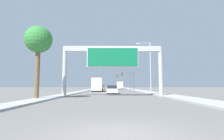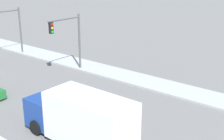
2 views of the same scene
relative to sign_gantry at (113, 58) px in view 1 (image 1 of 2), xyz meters
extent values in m
plane|color=slate|center=(0.00, -17.90, -5.16)|extent=(300.00, 300.00, 0.00)
cube|color=#A7A7A7|center=(7.75, 42.10, -5.09)|extent=(3.00, 120.00, 0.15)
cube|color=#A7A7A7|center=(-7.25, 42.10, -5.09)|extent=(2.00, 120.00, 0.15)
cylinder|color=#B2B2B7|center=(-6.45, 0.10, -1.78)|extent=(0.54, 0.54, 6.76)
cylinder|color=#B2B2B7|center=(6.45, 0.10, -1.78)|extent=(0.54, 0.54, 6.76)
cube|color=#B2B2B7|center=(0.00, 0.10, 1.24)|extent=(12.90, 0.60, 0.70)
cube|color=white|center=(0.00, -0.20, 0.08)|extent=(6.84, 0.08, 2.63)
cube|color=#0F6B42|center=(0.00, -0.25, 0.08)|extent=(6.64, 0.16, 2.43)
cube|color=gold|center=(-3.50, 43.87, -4.61)|extent=(1.76, 4.54, 0.74)
cube|color=#1E232D|center=(-3.50, 43.64, -3.96)|extent=(1.55, 2.36, 0.56)
cylinder|color=black|center=(-4.27, 45.27, -4.84)|extent=(0.22, 0.64, 0.64)
cylinder|color=black|center=(-2.73, 45.27, -4.84)|extent=(0.22, 0.64, 0.64)
cylinder|color=black|center=(-4.27, 42.46, -4.84)|extent=(0.22, 0.64, 0.64)
cylinder|color=black|center=(-2.73, 42.46, -4.84)|extent=(0.22, 0.64, 0.64)
cube|color=silver|center=(0.00, 8.70, -4.61)|extent=(1.89, 4.63, 0.74)
cube|color=#1E232D|center=(0.00, 8.47, -3.96)|extent=(1.67, 2.41, 0.56)
cylinder|color=black|center=(-0.84, 10.13, -4.84)|extent=(0.22, 0.64, 0.64)
cylinder|color=black|center=(0.84, 10.13, -4.84)|extent=(0.22, 0.64, 0.64)
cylinder|color=black|center=(-0.84, 7.26, -4.84)|extent=(0.22, 0.64, 0.64)
cylinder|color=black|center=(0.84, 7.26, -4.84)|extent=(0.22, 0.64, 0.64)
cube|color=silver|center=(0.00, 39.06, -4.64)|extent=(1.82, 4.51, 0.69)
cube|color=#1E232D|center=(0.00, 38.84, -4.03)|extent=(1.60, 2.34, 0.53)
cylinder|color=black|center=(-0.80, 40.46, -4.84)|extent=(0.22, 0.64, 0.64)
cylinder|color=black|center=(0.80, 40.46, -4.84)|extent=(0.22, 0.64, 0.64)
cylinder|color=black|center=(-0.80, 37.67, -4.84)|extent=(0.22, 0.64, 0.64)
cylinder|color=black|center=(0.80, 37.67, -4.84)|extent=(0.22, 0.64, 0.64)
cube|color=#1E662D|center=(-3.50, 31.33, -4.65)|extent=(1.70, 4.60, 0.67)
cube|color=#1E232D|center=(-3.50, 31.10, -4.06)|extent=(1.50, 2.39, 0.52)
cylinder|color=black|center=(-4.24, 32.75, -4.84)|extent=(0.22, 0.64, 0.64)
cylinder|color=black|center=(-2.76, 32.75, -4.84)|extent=(0.22, 0.64, 0.64)
cylinder|color=black|center=(-4.24, 29.90, -4.84)|extent=(0.22, 0.64, 0.64)
cylinder|color=black|center=(-2.76, 29.90, -4.84)|extent=(0.22, 0.64, 0.64)
cube|color=yellow|center=(3.50, 53.92, -3.98)|extent=(2.21, 2.10, 1.77)
cube|color=silver|center=(3.50, 50.18, -3.49)|extent=(2.41, 5.39, 2.74)
cylinder|color=black|center=(2.44, 53.81, -4.66)|extent=(0.28, 1.00, 1.00)
cylinder|color=black|center=(4.56, 53.81, -4.66)|extent=(0.28, 1.00, 1.00)
cylinder|color=black|center=(2.44, 48.83, -4.66)|extent=(0.28, 1.00, 1.00)
cylinder|color=black|center=(4.56, 48.83, -4.66)|extent=(0.28, 1.00, 1.00)
cube|color=navy|center=(-3.50, 22.90, -3.92)|extent=(2.21, 2.11, 1.89)
cube|color=silver|center=(-3.50, 19.13, -3.40)|extent=(2.40, 5.43, 2.92)
cylinder|color=black|center=(-4.56, 22.80, -4.66)|extent=(0.28, 1.00, 1.00)
cylinder|color=black|center=(-2.44, 22.80, -4.66)|extent=(0.28, 1.00, 1.00)
cylinder|color=black|center=(-4.56, 17.77, -4.66)|extent=(0.28, 1.00, 1.00)
cylinder|color=black|center=(-2.44, 17.77, -4.66)|extent=(0.28, 1.00, 1.00)
cylinder|color=#4C4C4F|center=(6.75, 30.10, -2.30)|extent=(0.20, 0.20, 5.72)
cylinder|color=#4C4C4F|center=(4.81, 30.10, 0.25)|extent=(3.88, 0.14, 0.14)
cube|color=black|center=(3.18, 30.10, -0.32)|extent=(0.35, 0.28, 1.05)
cylinder|color=red|center=(3.18, 29.94, 0.03)|extent=(0.22, 0.04, 0.22)
cylinder|color=yellow|center=(3.18, 29.94, -0.32)|extent=(0.22, 0.04, 0.22)
cylinder|color=green|center=(3.18, 29.94, -0.67)|extent=(0.22, 0.04, 0.22)
cylinder|color=#4C4C4F|center=(6.75, 40.10, -2.37)|extent=(0.20, 0.20, 5.59)
cylinder|color=#4C4C4F|center=(4.20, 40.10, 0.13)|extent=(5.09, 0.14, 0.14)
cube|color=black|center=(2.06, 40.10, -0.45)|extent=(0.35, 0.28, 1.05)
cylinder|color=red|center=(2.06, 39.94, -0.10)|extent=(0.22, 0.04, 0.22)
cylinder|color=yellow|center=(2.06, 39.94, -0.45)|extent=(0.22, 0.04, 0.22)
cylinder|color=green|center=(2.06, 39.94, -0.80)|extent=(0.22, 0.04, 0.22)
cylinder|color=brown|center=(-8.05, -4.72, -1.95)|extent=(0.48, 0.48, 6.42)
sphere|color=#337F38|center=(-8.05, -4.72, 1.25)|extent=(2.90, 2.90, 2.90)
cylinder|color=#B2B2B7|center=(6.85, 7.67, -0.55)|extent=(0.18, 0.18, 9.23)
cylinder|color=#B2B2B7|center=(5.73, 7.67, 3.92)|extent=(2.24, 0.12, 0.12)
cube|color=#B2B2A8|center=(4.61, 7.67, 3.82)|extent=(0.60, 0.28, 0.20)
camera|label=1|loc=(-0.23, -23.23, -3.72)|focal=28.00mm
camera|label=2|loc=(-15.10, 8.05, 4.96)|focal=50.00mm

